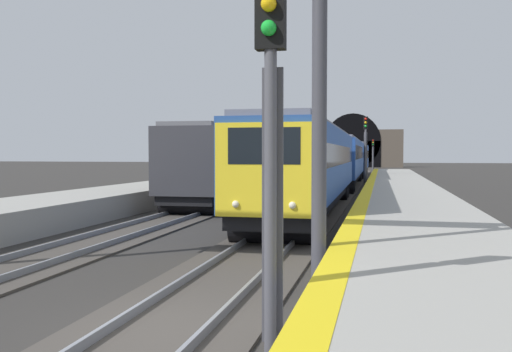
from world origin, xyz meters
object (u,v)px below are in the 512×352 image
Objects in this scene: train_adjacent_platform at (289,158)px; railway_signal_far at (373,152)px; train_main_approaching at (343,159)px; railway_signal_mid at (365,144)px; overhead_signal_gantry at (91,22)px; railway_signal_near at (271,124)px.

train_adjacent_platform is 11.57× the size of railway_signal_far.
railway_signal_far is at bearing 176.85° from train_main_approaching.
overhead_signal_gantry is (-37.06, 4.38, 1.90)m from railway_signal_mid.
overhead_signal_gantry is at bearing -4.58° from train_main_approaching.
railway_signal_mid reaches higher than train_adjacent_platform.
railway_signal_far is (34.96, -6.96, 0.66)m from train_adjacent_platform.
overhead_signal_gantry reaches higher than railway_signal_mid.
railway_signal_mid reaches higher than railway_signal_near.
train_adjacent_platform is 43.44m from railway_signal_near.
train_adjacent_platform reaches higher than train_main_approaching.
overhead_signal_gantry reaches higher than railway_signal_far.
railway_signal_mid is 37.50m from railway_signal_far.
train_main_approaching is 2.46m from railway_signal_mid.
overhead_signal_gantry is at bearing -6.74° from railway_signal_mid.
railway_signal_far is 74.73m from overhead_signal_gantry.
railway_signal_near is 0.53× the size of overhead_signal_gantry.
train_adjacent_platform is at bearing -110.01° from railway_signal_mid.
overhead_signal_gantry is (-39.60, -2.58, 3.07)m from train_adjacent_platform.
train_main_approaching is 6.32m from train_adjacent_platform.
railway_signal_mid is at bearing -111.22° from train_adjacent_platform.
railway_signal_near is (-42.87, -6.96, 0.78)m from train_adjacent_platform.
railway_signal_far is at bearing -180.00° from railway_signal_near.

